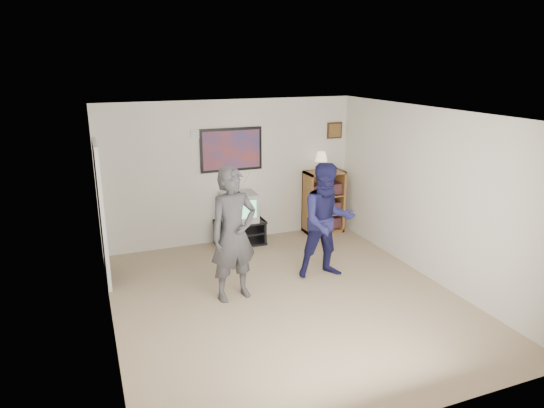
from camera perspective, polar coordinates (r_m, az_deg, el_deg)
room_shell at (r=6.54m, az=0.71°, el=-0.10°), size 4.51×5.00×2.51m
media_stand at (r=8.56m, az=-3.79°, el=-3.35°), size 0.86×0.48×0.43m
crt_television at (r=8.41m, az=-3.91°, el=-0.39°), size 0.59×0.51×0.50m
bookshelf at (r=9.10m, az=6.09°, el=0.25°), size 0.71×0.41×1.17m
table_lamp at (r=8.94m, az=5.80°, el=5.01°), size 0.23×0.23×0.36m
person_tall at (r=6.44m, az=-4.57°, el=-3.59°), size 0.73×0.55×1.82m
person_short at (r=7.14m, az=6.52°, el=-2.01°), size 0.92×0.76×1.73m
controller_left at (r=6.58m, az=-5.56°, el=-1.09°), size 0.05×0.12×0.03m
controller_right at (r=7.26m, az=5.99°, el=0.06°), size 0.04×0.12×0.03m
poster at (r=8.40m, az=-4.80°, el=6.39°), size 1.10×0.03×0.75m
air_vent at (r=8.22m, az=-8.57°, el=8.16°), size 0.28×0.02×0.14m
small_picture at (r=9.14m, az=7.37°, el=8.59°), size 0.30×0.03×0.30m
doorway at (r=7.37m, az=-19.50°, el=-1.18°), size 0.03×0.85×2.00m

